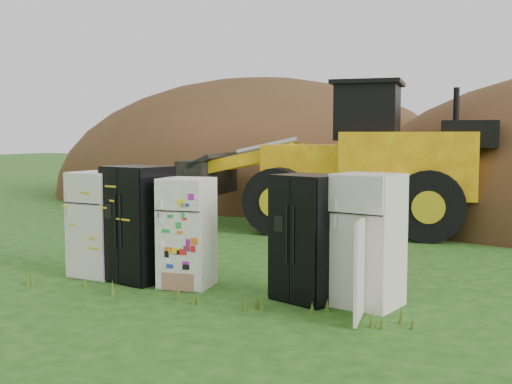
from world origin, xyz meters
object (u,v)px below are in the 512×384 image
(fridge_leftmost, at_px, (99,224))
(fridge_sticker, at_px, (187,232))
(fridge_black_side, at_px, (138,224))
(wheel_loader, at_px, (330,156))
(fridge_black_right, at_px, (309,238))
(fridge_open_door, at_px, (368,240))

(fridge_leftmost, xyz_separation_m, fridge_sticker, (1.77, -0.01, -0.03))
(fridge_black_side, height_order, wheel_loader, wheel_loader)
(fridge_black_side, relative_size, fridge_black_right, 1.03)
(fridge_black_right, distance_m, fridge_open_door, 0.86)
(fridge_open_door, bearing_deg, wheel_loader, 123.83)
(fridge_black_right, bearing_deg, fridge_leftmost, -160.15)
(fridge_leftmost, distance_m, fridge_black_right, 3.85)
(fridge_black_side, distance_m, wheel_loader, 7.08)
(fridge_sticker, distance_m, wheel_loader, 7.02)
(fridge_black_right, bearing_deg, wheel_loader, 125.97)
(fridge_leftmost, distance_m, fridge_black_side, 0.83)
(wheel_loader, bearing_deg, fridge_black_right, -81.47)
(fridge_leftmost, relative_size, fridge_open_door, 0.96)
(fridge_sticker, bearing_deg, fridge_leftmost, 171.13)
(fridge_black_side, bearing_deg, fridge_black_right, 12.53)
(fridge_sticker, bearing_deg, wheel_loader, 81.03)
(fridge_leftmost, relative_size, fridge_black_side, 0.94)
(wheel_loader, bearing_deg, fridge_leftmost, -112.48)
(fridge_leftmost, height_order, fridge_open_door, fridge_open_door)
(fridge_black_side, height_order, fridge_open_door, fridge_black_side)
(fridge_leftmost, bearing_deg, wheel_loader, 77.44)
(fridge_sticker, bearing_deg, fridge_open_door, -7.19)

